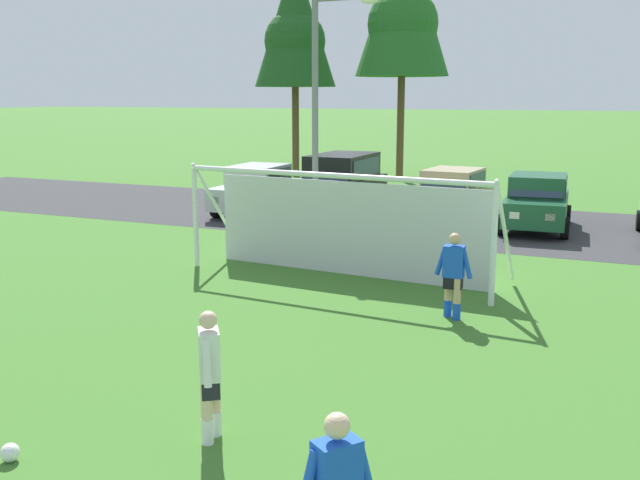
{
  "coord_description": "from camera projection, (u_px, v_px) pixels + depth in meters",
  "views": [
    {
      "loc": [
        3.7,
        -0.71,
        4.14
      ],
      "look_at": [
        -1.59,
        11.4,
        1.47
      ],
      "focal_mm": 40.16,
      "sensor_mm": 36.0,
      "label": 1
    }
  ],
  "objects": [
    {
      "name": "ground_plane",
      "position": [
        446.0,
        280.0,
        16.39
      ],
      "size": [
        400.0,
        400.0,
        0.0
      ],
      "primitive_type": "plane",
      "color": "#3D7028"
    },
    {
      "name": "parking_lot_strip",
      "position": [
        502.0,
        226.0,
        23.13
      ],
      "size": [
        52.0,
        8.4,
        0.01
      ],
      "primitive_type": "cube",
      "color": "#333335",
      "rests_on": "ground"
    },
    {
      "name": "soccer_ball",
      "position": [
        10.0,
        453.0,
        8.23
      ],
      "size": [
        0.22,
        0.22,
        0.22
      ],
      "color": "white",
      "rests_on": "ground"
    },
    {
      "name": "soccer_goal",
      "position": [
        344.0,
        222.0,
        16.46
      ],
      "size": [
        7.54,
        2.48,
        2.57
      ],
      "color": "white",
      "rests_on": "ground"
    },
    {
      "name": "player_midfield_center",
      "position": [
        453.0,
        276.0,
        13.41
      ],
      "size": [
        0.73,
        0.29,
        1.64
      ],
      "color": "tan",
      "rests_on": "ground"
    },
    {
      "name": "player_winger_left",
      "position": [
        210.0,
        376.0,
        8.62
      ],
      "size": [
        0.43,
        0.69,
        1.64
      ],
      "color": "beige",
      "rests_on": "ground"
    },
    {
      "name": "parked_car_slot_far_left",
      "position": [
        257.0,
        189.0,
        25.44
      ],
      "size": [
        2.13,
        4.25,
        1.72
      ],
      "color": "#B2B2BC",
      "rests_on": "ground"
    },
    {
      "name": "parked_car_slot_left",
      "position": [
        341.0,
        185.0,
        24.8
      ],
      "size": [
        2.15,
        4.61,
        2.16
      ],
      "color": "black",
      "rests_on": "ground"
    },
    {
      "name": "parked_car_slot_center_left",
      "position": [
        452.0,
        194.0,
        24.11
      ],
      "size": [
        2.28,
        4.32,
        1.72
      ],
      "color": "tan",
      "rests_on": "ground"
    },
    {
      "name": "parked_car_slot_center",
      "position": [
        537.0,
        202.0,
        22.38
      ],
      "size": [
        2.24,
        4.31,
        1.72
      ],
      "color": "#194C2D",
      "rests_on": "ground"
    },
    {
      "name": "tree_left_edge",
      "position": [
        295.0,
        26.0,
        35.91
      ],
      "size": [
        4.13,
        4.13,
        11.01
      ],
      "color": "brown",
      "rests_on": "ground"
    },
    {
      "name": "tree_mid_left",
      "position": [
        403.0,
        6.0,
        34.39
      ],
      "size": [
        4.57,
        4.57,
        12.18
      ],
      "color": "brown",
      "rests_on": "ground"
    },
    {
      "name": "street_lamp",
      "position": [
        321.0,
        117.0,
        20.28
      ],
      "size": [
        2.0,
        0.32,
        6.83
      ],
      "color": "slate",
      "rests_on": "ground"
    }
  ]
}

